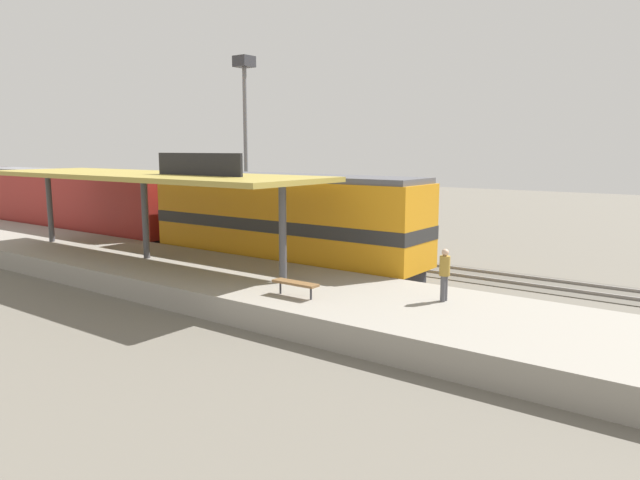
{
  "coord_description": "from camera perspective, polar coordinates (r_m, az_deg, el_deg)",
  "views": [
    {
      "loc": [
        -20.68,
        -21.59,
        5.77
      ],
      "look_at": [
        -1.38,
        -7.31,
        2.0
      ],
      "focal_mm": 32.72,
      "sensor_mm": 36.0,
      "label": 1
    }
  ],
  "objects": [
    {
      "name": "light_mast",
      "position": [
        39.46,
        -7.35,
        12.67
      ],
      "size": [
        1.1,
        1.1,
        11.7
      ],
      "color": "slate",
      "rests_on": "ground"
    },
    {
      "name": "platform_bench",
      "position": [
        19.39,
        -2.43,
        -4.27
      ],
      "size": [
        0.44,
        1.7,
        0.5
      ],
      "color": "#333338",
      "rests_on": "platform"
    },
    {
      "name": "track_far",
      "position": [
        33.73,
        -3.95,
        -0.89
      ],
      "size": [
        3.2,
        110.0,
        0.16
      ],
      "color": "#565249",
      "rests_on": "ground"
    },
    {
      "name": "track_near",
      "position": [
        30.44,
        -9.57,
        -2.07
      ],
      "size": [
        3.2,
        110.0,
        0.16
      ],
      "color": "#565249",
      "rests_on": "ground"
    },
    {
      "name": "locomotive",
      "position": [
        27.28,
        -3.68,
        1.83
      ],
      "size": [
        2.93,
        14.43,
        4.44
      ],
      "color": "#28282D",
      "rests_on": "track_near"
    },
    {
      "name": "freight_car",
      "position": [
        37.07,
        -10.19,
        2.9
      ],
      "size": [
        2.8,
        12.0,
        3.54
      ],
      "color": "#28282D",
      "rests_on": "track_far"
    },
    {
      "name": "ground_plane",
      "position": [
        31.84,
        -6.98,
        -1.58
      ],
      "size": [
        120.0,
        120.0,
        0.0
      ],
      "primitive_type": "plane",
      "color": "#666056"
    },
    {
      "name": "person_waiting",
      "position": [
        19.12,
        12.08,
        -3.09
      ],
      "size": [
        0.34,
        0.34,
        1.71
      ],
      "color": "#4C4C51",
      "rests_on": "platform"
    },
    {
      "name": "station_canopy",
      "position": [
        26.87,
        -16.78,
        5.91
      ],
      "size": [
        5.2,
        18.0,
        4.7
      ],
      "color": "#47474C",
      "rests_on": "platform"
    },
    {
      "name": "platform",
      "position": [
        27.44,
        -16.52,
        -2.63
      ],
      "size": [
        6.0,
        44.0,
        0.9
      ],
      "primitive_type": "cube",
      "color": "gray",
      "rests_on": "ground"
    },
    {
      "name": "passenger_carriage_front",
      "position": [
        41.21,
        -23.23,
        3.39
      ],
      "size": [
        2.9,
        20.0,
        4.24
      ],
      "color": "#28282D",
      "rests_on": "track_near"
    }
  ]
}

